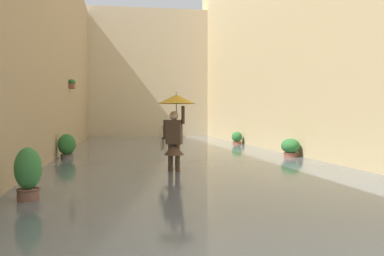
{
  "coord_description": "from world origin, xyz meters",
  "views": [
    {
      "loc": [
        1.98,
        2.68,
        1.49
      ],
      "look_at": [
        0.26,
        -7.61,
        1.21
      ],
      "focal_mm": 40.82,
      "sensor_mm": 36.0,
      "label": 1
    }
  ],
  "objects_px": {
    "person_wading": "(175,120)",
    "potted_plant_near_right": "(67,147)",
    "potted_plant_near_left": "(237,139)",
    "potted_plant_mid_right": "(28,176)",
    "potted_plant_mid_left": "(290,148)"
  },
  "relations": [
    {
      "from": "person_wading",
      "to": "potted_plant_mid_left",
      "type": "relative_size",
      "value": 2.79
    },
    {
      "from": "potted_plant_near_left",
      "to": "person_wading",
      "type": "bearing_deg",
      "value": 66.53
    },
    {
      "from": "potted_plant_mid_left",
      "to": "person_wading",
      "type": "bearing_deg",
      "value": 36.25
    },
    {
      "from": "potted_plant_near_right",
      "to": "potted_plant_near_left",
      "type": "height_order",
      "value": "potted_plant_near_right"
    },
    {
      "from": "potted_plant_near_left",
      "to": "potted_plant_mid_right",
      "type": "height_order",
      "value": "potted_plant_mid_right"
    },
    {
      "from": "potted_plant_mid_left",
      "to": "potted_plant_near_right",
      "type": "bearing_deg",
      "value": -5.93
    },
    {
      "from": "person_wading",
      "to": "potted_plant_mid_right",
      "type": "xyz_separation_m",
      "value": [
        2.79,
        3.29,
        -0.87
      ]
    },
    {
      "from": "potted_plant_near_right",
      "to": "potted_plant_mid_right",
      "type": "xyz_separation_m",
      "value": [
        -0.22,
        7.17,
        0.02
      ]
    },
    {
      "from": "potted_plant_near_left",
      "to": "potted_plant_mid_right",
      "type": "relative_size",
      "value": 0.75
    },
    {
      "from": "potted_plant_near_right",
      "to": "potted_plant_mid_left",
      "type": "distance_m",
      "value": 7.32
    },
    {
      "from": "person_wading",
      "to": "potted_plant_near_right",
      "type": "distance_m",
      "value": 5.0
    },
    {
      "from": "potted_plant_near_right",
      "to": "potted_plant_mid_right",
      "type": "bearing_deg",
      "value": 91.78
    },
    {
      "from": "potted_plant_mid_right",
      "to": "potted_plant_mid_left",
      "type": "xyz_separation_m",
      "value": [
        -7.06,
        -6.42,
        -0.11
      ]
    },
    {
      "from": "potted_plant_near_left",
      "to": "potted_plant_mid_right",
      "type": "xyz_separation_m",
      "value": [
        7.08,
        13.17,
        0.14
      ]
    },
    {
      "from": "person_wading",
      "to": "potted_plant_near_right",
      "type": "height_order",
      "value": "person_wading"
    }
  ]
}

